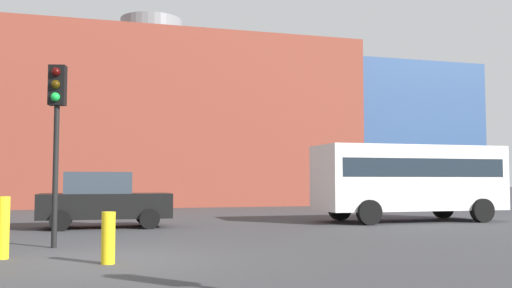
{
  "coord_description": "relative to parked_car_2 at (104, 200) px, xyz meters",
  "views": [
    {
      "loc": [
        -0.12,
        -10.91,
        1.47
      ],
      "look_at": [
        5.36,
        8.32,
        2.77
      ],
      "focal_mm": 39.63,
      "sensor_mm": 36.0,
      "label": 1
    }
  ],
  "objects": [
    {
      "name": "bollard_yellow_2",
      "position": [
        -1.92,
        -6.8,
        -0.28
      ],
      "size": [
        0.24,
        0.24,
        1.17
      ],
      "primitive_type": "cylinder",
      "color": "yellow",
      "rests_on": "ground_plane"
    },
    {
      "name": "parked_car_2",
      "position": [
        0.0,
        0.0,
        0.0
      ],
      "size": [
        4.01,
        1.97,
        1.74
      ],
      "color": "black",
      "rests_on": "ground_plane"
    },
    {
      "name": "traffic_light_island",
      "position": [
        -1.12,
        -5.2,
        2.11
      ],
      "size": [
        0.41,
        0.39,
        4.04
      ],
      "rotation": [
        0.0,
        0.0,
        -1.8
      ],
      "color": "black",
      "rests_on": "ground_plane"
    },
    {
      "name": "ground_plane",
      "position": [
        -0.14,
        -7.49,
        -0.86
      ],
      "size": [
        200.0,
        200.0,
        0.0
      ],
      "primitive_type": "plane",
      "color": "#38383A"
    },
    {
      "name": "building_backdrop",
      "position": [
        3.12,
        18.66,
        4.02
      ],
      "size": [
        42.46,
        12.84,
        12.03
      ],
      "color": "brown",
      "rests_on": "ground_plane"
    },
    {
      "name": "bollard_yellow_1",
      "position": [
        -0.02,
        -8.0,
        -0.41
      ],
      "size": [
        0.24,
        0.24,
        0.92
      ],
      "primitive_type": "cylinder",
      "color": "yellow",
      "rests_on": "ground_plane"
    },
    {
      "name": "white_bus",
      "position": [
        10.7,
        -0.18,
        0.76
      ],
      "size": [
        6.8,
        2.62,
        2.72
      ],
      "color": "white",
      "rests_on": "ground_plane"
    }
  ]
}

